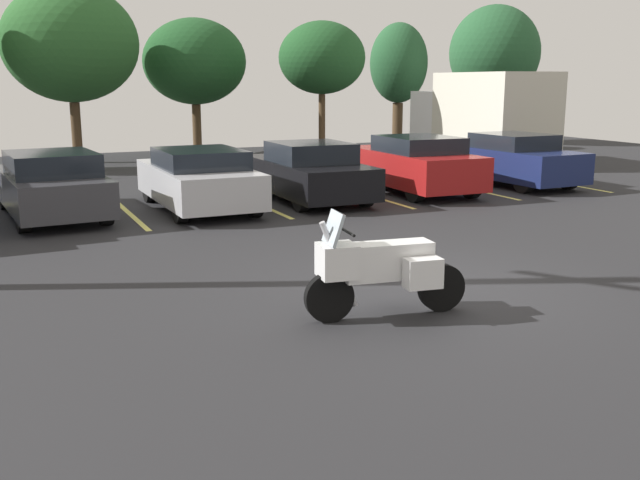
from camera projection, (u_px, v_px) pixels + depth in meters
ground at (428, 288)px, 10.39m from camera, size 44.00×44.00×0.10m
motorcycle_touring at (381, 268)px, 8.86m from camera, size 2.08×0.92×1.34m
parking_stripes at (194, 207)px, 16.80m from camera, size 21.09×4.71×0.01m
car_charcoal at (51, 185)px, 15.42m from camera, size 2.15×4.55×1.40m
car_silver at (199, 179)px, 16.35m from camera, size 1.89×4.34×1.37m
car_black at (308, 172)px, 17.68m from camera, size 1.90×4.41×1.40m
car_red at (414, 164)px, 18.90m from camera, size 1.96×4.43×1.46m
car_navy at (508, 159)px, 20.41m from camera, size 1.98×4.72×1.42m
box_truck at (482, 116)px, 25.76m from camera, size 2.91×6.73×3.12m
tree_left at (399, 64)px, 30.39m from camera, size 2.40×2.40×5.21m
tree_center_right at (195, 62)px, 28.33m from camera, size 3.98×3.98×5.22m
tree_rear at (322, 58)px, 27.01m from camera, size 3.22×3.22×5.01m
tree_far_right at (495, 53)px, 33.15m from camera, size 4.08×4.08×6.20m
tree_far_left at (70, 44)px, 25.03m from camera, size 4.62×4.62×6.09m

